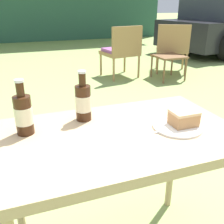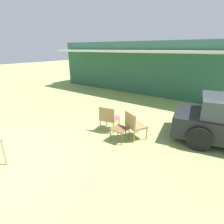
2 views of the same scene
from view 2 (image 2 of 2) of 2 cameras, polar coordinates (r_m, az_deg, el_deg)
The scene contains 4 objects.
cabin_building at distance 12.52m, azimuth 9.82°, elevation 14.56°, with size 11.41×4.24×3.12m.
wicker_chair_cushioned at distance 6.02m, azimuth -1.03°, elevation -1.70°, with size 0.64×0.61×0.88m.
wicker_chair_plain at distance 5.52m, azimuth 7.20°, elevation -3.90°, with size 0.74×0.73×0.88m.
garden_side_table at distance 5.42m, azimuth 2.58°, elevation -5.84°, with size 0.46×0.48×0.41m.
Camera 2 is at (4.70, -1.16, 2.73)m, focal length 28.00 mm.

